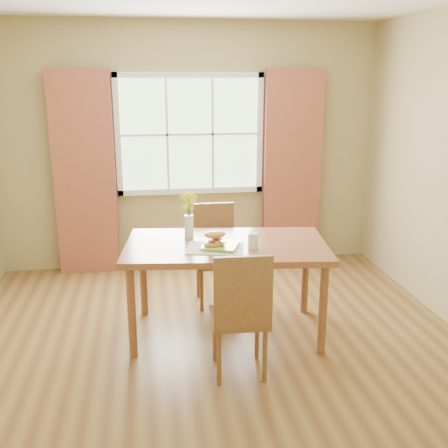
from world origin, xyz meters
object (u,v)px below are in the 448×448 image
dining_table (226,253)px  flower_vase (189,209)px  water_glass (253,241)px  chair_near (241,310)px  croissant_sandwich (215,239)px  chair_far (215,249)px

dining_table → flower_vase: bearing=150.1°
dining_table → water_glass: 0.28m
chair_near → croissant_sandwich: chair_near is taller
dining_table → flower_vase: flower_vase is taller
chair_far → chair_near: bearing=-90.2°
chair_near → chair_far: (0.00, 1.41, -0.01)m
dining_table → water_glass: water_glass is taller
dining_table → chair_far: (-0.00, 0.70, -0.20)m
water_glass → croissant_sandwich: bearing=175.7°
flower_vase → chair_far: bearing=59.9°
chair_near → flower_vase: 1.09m
croissant_sandwich → flower_vase: flower_vase is taller
chair_near → croissant_sandwich: (-0.11, 0.58, 0.35)m
croissant_sandwich → water_glass: size_ratio=1.51×
croissant_sandwich → water_glass: 0.31m
croissant_sandwich → chair_far: bearing=75.4°
chair_far → croissant_sandwich: size_ratio=5.01×
dining_table → chair_far: bearing=96.7°
dining_table → croissant_sandwich: bearing=-124.2°
flower_vase → chair_near: bearing=-72.9°
chair_far → croissant_sandwich: 0.91m
croissant_sandwich → flower_vase: size_ratio=0.47×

